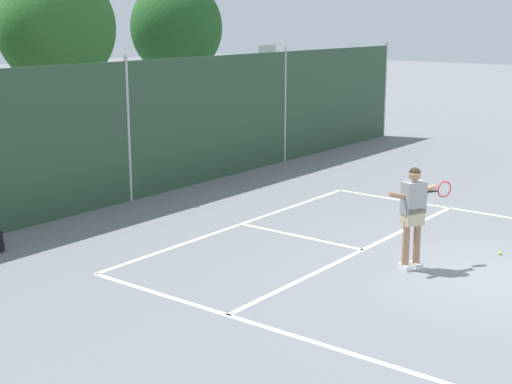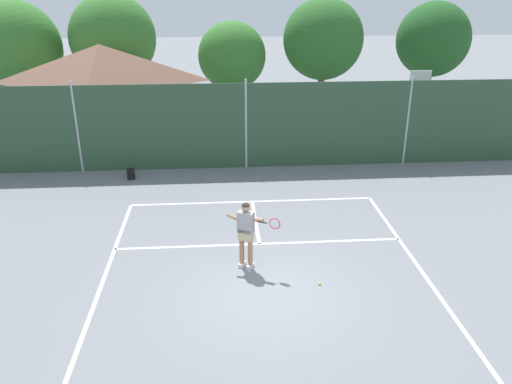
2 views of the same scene
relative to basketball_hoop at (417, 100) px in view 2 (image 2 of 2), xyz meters
name	(u,v)px [view 2 (image 2 of 2)]	position (x,y,z in m)	size (l,w,h in m)	color
ground_plane	(268,293)	(-7.37, -10.40, -2.31)	(120.00, 120.00, 0.00)	slate
court_markings	(265,278)	(-7.37, -9.75, -2.31)	(8.30, 11.10, 0.01)	white
chainlink_fence	(246,126)	(-7.37, -1.40, -0.61)	(26.09, 0.09, 3.55)	#2D4C33
basketball_hoop	(417,100)	(0.00, 0.00, 0.00)	(0.90, 0.67, 3.55)	#284CB2
clubhouse_building	(104,90)	(-13.75, 3.46, -0.06)	(7.10, 5.54, 4.33)	beige
treeline_backdrop	(193,44)	(-9.64, 7.19, 1.57)	(26.83, 4.46, 6.45)	brown
tennis_player	(246,229)	(-7.81, -9.15, -1.20)	(1.35, 0.62, 1.85)	silver
tennis_ball	(320,284)	(-6.04, -10.14, -2.28)	(0.07, 0.07, 0.07)	#CCE033
backpack_black	(131,174)	(-11.82, -2.41, -2.12)	(0.29, 0.26, 0.46)	black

